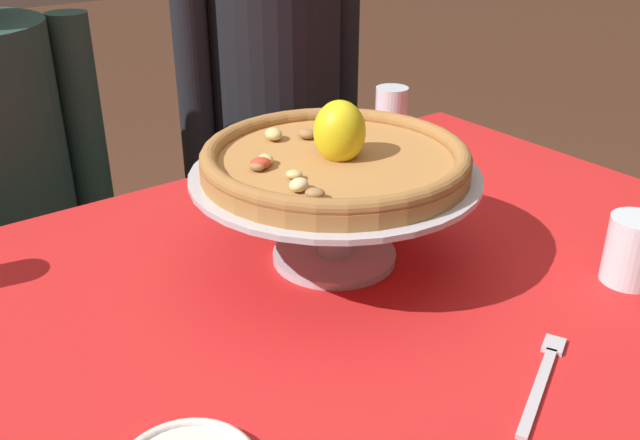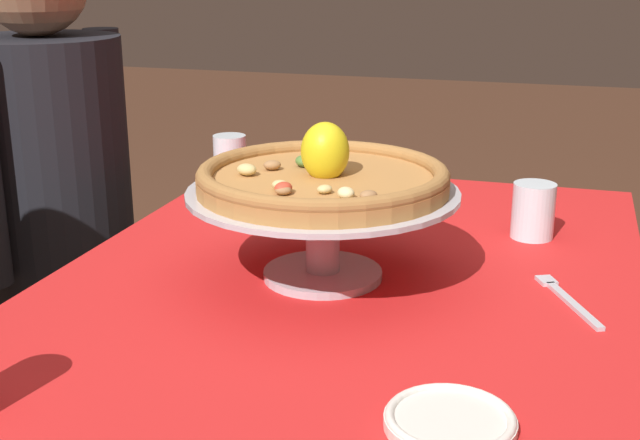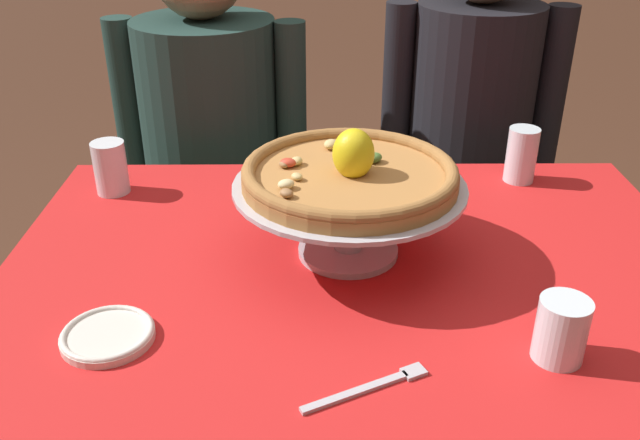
% 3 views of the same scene
% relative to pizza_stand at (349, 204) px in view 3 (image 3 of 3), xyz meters
% --- Properties ---
extents(dining_table, '(1.25, 0.88, 0.72)m').
position_rel_pizza_stand_xyz_m(dining_table, '(0.01, -0.03, -0.20)').
color(dining_table, brown).
rests_on(dining_table, ground).
extents(pizza_stand, '(0.40, 0.40, 0.14)m').
position_rel_pizza_stand_xyz_m(pizza_stand, '(0.00, 0.00, 0.00)').
color(pizza_stand, '#B7B7C1').
rests_on(pizza_stand, dining_table).
extents(pizza, '(0.37, 0.37, 0.10)m').
position_rel_pizza_stand_xyz_m(pizza, '(-0.00, 0.00, 0.06)').
color(pizza, '#AD753D').
rests_on(pizza, pizza_stand).
extents(water_glass_front_right, '(0.07, 0.07, 0.10)m').
position_rel_pizza_stand_xyz_m(water_glass_front_right, '(0.29, -0.29, -0.06)').
color(water_glass_front_right, silver).
rests_on(water_glass_front_right, dining_table).
extents(water_glass_back_right, '(0.07, 0.07, 0.12)m').
position_rel_pizza_stand_xyz_m(water_glass_back_right, '(0.39, 0.31, -0.05)').
color(water_glass_back_right, silver).
rests_on(water_glass_back_right, dining_table).
extents(water_glass_back_left, '(0.07, 0.07, 0.11)m').
position_rel_pizza_stand_xyz_m(water_glass_back_left, '(-0.49, 0.26, -0.05)').
color(water_glass_back_left, white).
rests_on(water_glass_back_left, dining_table).
extents(side_plate, '(0.14, 0.14, 0.02)m').
position_rel_pizza_stand_xyz_m(side_plate, '(-0.37, -0.25, -0.09)').
color(side_plate, silver).
rests_on(side_plate, dining_table).
extents(dinner_fork, '(0.18, 0.10, 0.01)m').
position_rel_pizza_stand_xyz_m(dinner_fork, '(0.02, -0.35, -0.10)').
color(dinner_fork, '#B7B7C1').
rests_on(dinner_fork, dining_table).
extents(diner_left, '(0.52, 0.40, 1.22)m').
position_rel_pizza_stand_xyz_m(diner_left, '(-0.34, 0.70, -0.21)').
color(diner_left, navy).
rests_on(diner_left, ground).
extents(diner_right, '(0.48, 0.36, 1.24)m').
position_rel_pizza_stand_xyz_m(diner_right, '(0.37, 0.71, -0.22)').
color(diner_right, black).
rests_on(diner_right, ground).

